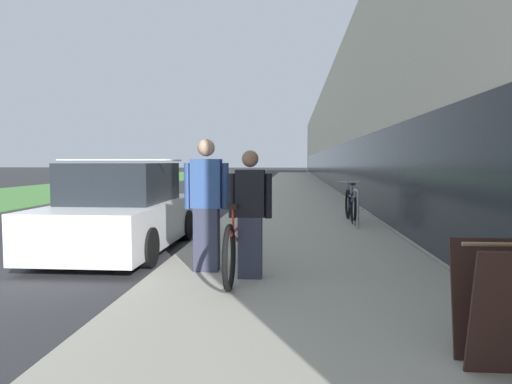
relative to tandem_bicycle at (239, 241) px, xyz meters
name	(u,v)px	position (x,y,z in m)	size (l,w,h in m)	color
sidewalk_slab	(295,188)	(0.83, 19.93, -0.46)	(3.95, 70.00, 0.11)	#A39E8E
storefront_facade	(392,135)	(7.84, 27.93, 2.94)	(10.01, 70.00, 6.93)	beige
lawn_strip	(103,184)	(-12.14, 23.93, -0.50)	(7.82, 70.00, 0.03)	#518E42
tandem_bicycle	(239,241)	(0.00, 0.00, 0.00)	(0.52, 2.69, 0.96)	black
person_rider	(250,214)	(0.18, -0.34, 0.40)	(0.54, 0.21, 1.60)	#33384C
person_bystander	(207,205)	(-0.43, -0.02, 0.48)	(0.60, 0.23, 1.76)	#33384C
bike_rack_hoop	(356,204)	(2.11, 4.20, 0.11)	(0.05, 0.60, 0.84)	gray
cruiser_bike_nearest	(351,205)	(2.12, 5.25, 0.00)	(0.52, 1.83, 0.96)	black
sandwich_board_sign	(501,305)	(2.19, -2.70, 0.05)	(0.56, 0.56, 0.90)	#331E19
parked_sedan_curbside	(123,212)	(-2.25, 1.72, 0.18)	(1.88, 4.00, 1.61)	white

